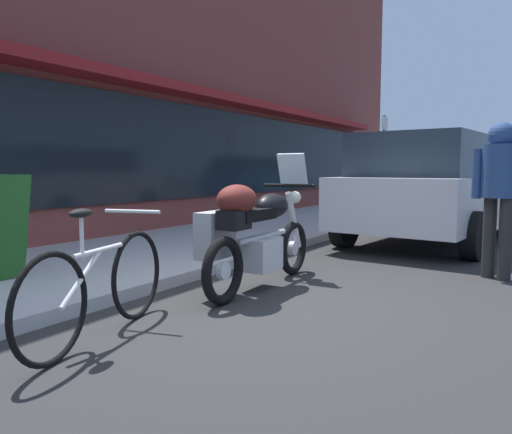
% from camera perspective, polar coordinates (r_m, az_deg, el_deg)
% --- Properties ---
extents(ground_plane, '(80.00, 80.00, 0.00)m').
position_cam_1_polar(ground_plane, '(4.57, 0.25, -9.80)').
color(ground_plane, '#292929').
extents(storefront_building, '(20.12, 0.90, 7.86)m').
position_cam_1_polar(storefront_building, '(12.02, -1.81, 18.11)').
color(storefront_building, brown).
rests_on(storefront_building, ground_plane).
extents(sidewalk_curb, '(30.00, 2.92, 0.12)m').
position_cam_1_polar(sidewalk_curb, '(13.69, 10.71, 0.58)').
color(sidewalk_curb, '#A9A9A9').
rests_on(sidewalk_curb, ground_plane).
extents(touring_motorcycle, '(2.09, 0.64, 1.39)m').
position_cam_1_polar(touring_motorcycle, '(4.93, -0.32, -1.60)').
color(touring_motorcycle, black).
rests_on(touring_motorcycle, ground_plane).
extents(parked_bicycle, '(1.69, 0.59, 0.95)m').
position_cam_1_polar(parked_bicycle, '(3.72, -17.52, -7.50)').
color(parked_bicycle, black).
rests_on(parked_bicycle, ground_plane).
extents(parked_minivan, '(4.89, 2.47, 1.74)m').
position_cam_1_polar(parked_minivan, '(8.81, 20.00, 3.29)').
color(parked_minivan, silver).
rests_on(parked_minivan, ground_plane).
extents(pedestrian_walking, '(0.41, 0.56, 1.71)m').
position_cam_1_polar(pedestrian_walking, '(6.03, 26.14, 3.76)').
color(pedestrian_walking, '#262626').
rests_on(pedestrian_walking, ground_plane).
extents(parking_sign_pole, '(0.44, 0.07, 2.44)m').
position_cam_1_polar(parking_sign_pole, '(13.07, 14.41, 6.88)').
color(parking_sign_pole, '#59595B').
rests_on(parking_sign_pole, sidewalk_curb).
extents(parked_car_down_block, '(4.61, 2.26, 1.68)m').
position_cam_1_polar(parked_car_down_block, '(17.27, 25.32, 3.93)').
color(parked_car_down_block, '#1E598C').
rests_on(parked_car_down_block, ground_plane).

